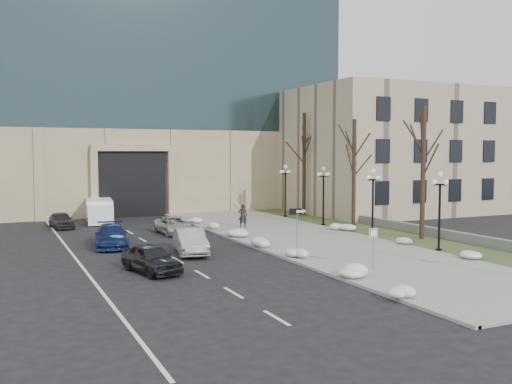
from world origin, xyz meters
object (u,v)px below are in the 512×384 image
car_a (151,259)px  box_truck (99,211)px  lamppost_a (440,200)px  keep_sign (373,240)px  lamppost_b (373,193)px  lamppost_c (323,188)px  lamppost_d (285,184)px  pedestrian (243,216)px  car_e (61,220)px  one_way_sign (300,217)px  car_c (111,236)px  car_b (190,241)px  car_d (175,225)px

car_a → box_truck: size_ratio=0.66×
car_a → lamppost_a: lamppost_a is taller
keep_sign → lamppost_b: lamppost_b is taller
lamppost_c → lamppost_d: same height
car_a → pedestrian: pedestrian is taller
pedestrian → lamppost_c: bearing=-168.6°
car_e → one_way_sign: 21.80m
car_c → keep_sign: (10.43, -12.79, 0.88)m
car_a → car_c: 8.54m
lamppost_c → car_b: bearing=-151.1°
car_d → lamppost_c: 12.29m
car_b → box_truck: (-2.24, 17.54, 0.18)m
car_a → car_e: bearing=83.4°
lamppost_a → lamppost_b: 6.50m
car_e → lamppost_c: size_ratio=0.78×
car_c → box_truck: (1.45, 13.09, 0.22)m
keep_sign → lamppost_c: size_ratio=0.45×
car_d → lamppost_d: size_ratio=0.95×
car_c → lamppost_a: 20.06m
lamppost_d → car_c: bearing=-151.0°
lamppost_b → keep_sign: bearing=-126.1°
lamppost_b → box_truck: bearing=133.7°
lamppost_a → lamppost_c: bearing=90.0°
car_c → car_e: (-1.87, 10.54, -0.07)m
car_b → one_way_sign: one_way_sign is taller
one_way_sign → car_b: bearing=139.3°
car_a → lamppost_a: size_ratio=0.86×
car_e → lamppost_d: size_ratio=0.78×
car_c → lamppost_b: (17.25, -3.46, 2.37)m
car_c → lamppost_c: size_ratio=1.01×
car_d → one_way_sign: size_ratio=1.61×
one_way_sign → lamppost_c: bearing=51.2°
lamppost_b → pedestrian: bearing=130.2°
car_c → keep_sign: bearing=-42.3°
car_a → car_c: car_c is taller
one_way_sign → car_c: bearing=133.7°
car_c → lamppost_a: size_ratio=1.01×
car_b → lamppost_a: size_ratio=0.94×
car_e → car_a: bearing=-87.4°
car_d → box_truck: (-3.77, 9.33, 0.29)m
car_a → car_b: (3.35, 4.09, 0.04)m
car_c → lamppost_c: lamppost_c is taller
car_a → box_truck: 21.66m
car_e → lamppost_c: 20.68m
car_c → car_d: (5.22, 3.77, -0.07)m
car_e → pedestrian: bearing=-30.6°
pedestrian → car_c: bearing=43.2°
car_d → keep_sign: 17.38m
car_a → one_way_sign: size_ratio=1.45×
car_d → car_e: size_ratio=1.23×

